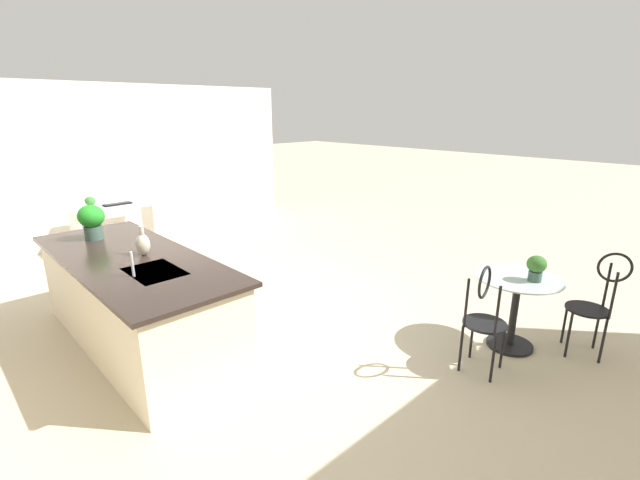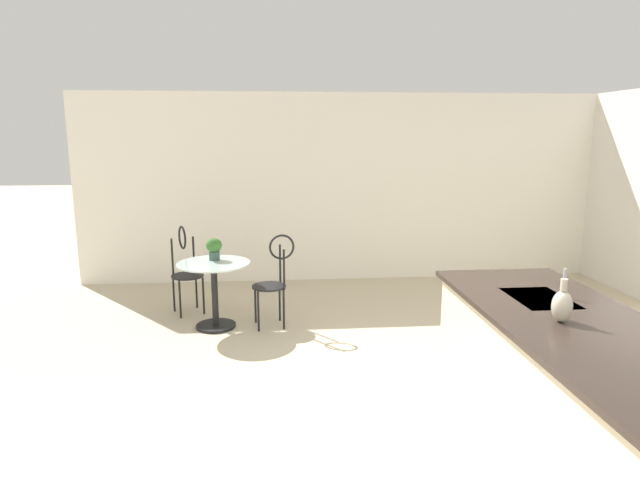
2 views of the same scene
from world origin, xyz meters
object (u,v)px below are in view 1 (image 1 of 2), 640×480
Objects in this scene: potted_plant_on_table at (536,267)px; bistro_table at (515,305)px; writing_desk at (114,219)px; potted_plant_on_desk at (90,202)px; keyboard at (118,204)px; potted_plant_counter_far at (92,220)px; chair_by_island at (484,314)px; vase_on_counter at (143,244)px; chair_near_window at (596,299)px.

bistro_table is at bearing 1.43° from potted_plant_on_table.
writing_desk is 0.51m from potted_plant_on_desk.
keyboard is at bearing 14.39° from potted_plant_on_table.
potted_plant_on_table is at bearing -143.29° from potted_plant_counter_far.
potted_plant_on_desk is (5.85, 1.36, 0.29)m from chair_by_island.
potted_plant_on_desk is at bearing 107.28° from keyboard.
potted_plant_on_table is (-6.13, -1.57, 0.13)m from keyboard.
potted_plant_counter_far is at bearing 164.30° from potted_plant_on_desk.
potted_plant_on_desk is (2.38, -0.67, -0.27)m from potted_plant_counter_far.
chair_by_island is 6.01m from potted_plant_on_desk.
keyboard is 2.00× the size of potted_plant_on_desk.
chair_by_island is at bearing -144.05° from vase_on_counter.
vase_on_counter is at bearing 44.40° from bistro_table.
chair_near_window is at bearing -137.16° from vase_on_counter.
chair_near_window is 6.86m from keyboard.
chair_near_window is 2.37× the size of keyboard.
bistro_table is at bearing -142.24° from potted_plant_counter_far.
vase_on_counter reaches higher than potted_plant_on_table.
potted_plant_counter_far is 2.49m from potted_plant_on_desk.
writing_desk is at bearing 17.54° from chair_near_window.
chair_near_window is at bearing -145.18° from bistro_table.
keyboard is at bearing 8.68° from chair_by_island.
chair_by_island is 2.76× the size of potted_plant_counter_far.
potted_plant_on_table is at bearing -178.57° from bistro_table.
writing_desk is (6.54, 2.07, -0.06)m from chair_near_window.
chair_near_window is 0.66m from potted_plant_on_table.
chair_near_window reaches higher than writing_desk.
potted_plant_on_table is 0.85× the size of vase_on_counter.
writing_desk is 0.27m from keyboard.
chair_near_window reaches higher than potted_plant_on_desk.
writing_desk is 6.35m from potted_plant_on_table.
potted_plant_counter_far is (3.47, 2.03, 0.56)m from chair_by_island.
keyboard is at bearing -15.49° from vase_on_counter.
bistro_table is 1.82× the size of keyboard.
potted_plant_on_desk reaches higher than writing_desk.
potted_plant_counter_far is 1.72× the size of potted_plant_on_desk.
bistro_table and writing_desk have the same top height.
writing_desk is 2.77m from potted_plant_counter_far.
keyboard is at bearing 16.69° from chair_near_window.
potted_plant_on_table reaches higher than potted_plant_on_desk.
potted_plant_on_desk is (-0.12, 0.35, 0.36)m from writing_desk.
vase_on_counter is (2.57, 2.52, 0.58)m from bistro_table.
bistro_table is 0.77× the size of chair_near_window.
chair_near_window is at bearing -163.31° from keyboard.
keyboard is 1.16× the size of potted_plant_counter_far.
vase_on_counter is (2.57, 1.86, 0.46)m from chair_by_island.
vase_on_counter is at bearing 35.95° from chair_by_island.
potted_plant_counter_far is 0.92m from vase_on_counter.
bistro_table is 2.12× the size of potted_plant_counter_far.
chair_near_window is at bearing -118.70° from chair_by_island.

